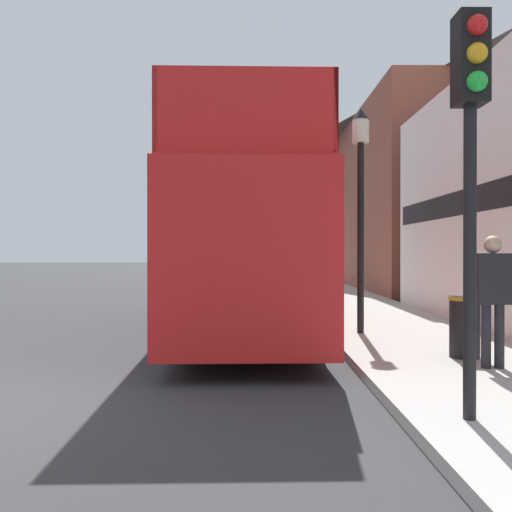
# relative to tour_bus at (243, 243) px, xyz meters

# --- Properties ---
(ground_plane) EXTENTS (144.00, 144.00, 0.00)m
(ground_plane) POSITION_rel_tour_bus_xyz_m (-3.52, 14.20, -1.90)
(ground_plane) COLOR #333335
(sidewalk) EXTENTS (3.15, 108.00, 0.14)m
(sidewalk) POSITION_rel_tour_bus_xyz_m (3.25, 11.20, -1.83)
(sidewalk) COLOR #ADAAA3
(sidewalk) RESTS_ON ground_plane
(brick_terrace_rear) EXTENTS (6.00, 23.78, 10.28)m
(brick_terrace_rear) POSITION_rel_tour_bus_xyz_m (7.82, 18.69, 3.24)
(brick_terrace_rear) COLOR brown
(brick_terrace_rear) RESTS_ON ground_plane
(tour_bus) EXTENTS (2.75, 10.77, 4.17)m
(tour_bus) POSITION_rel_tour_bus_xyz_m (0.00, 0.00, 0.00)
(tour_bus) COLOR red
(tour_bus) RESTS_ON ground_plane
(parked_car_ahead_of_bus) EXTENTS (1.81, 4.16, 1.45)m
(parked_car_ahead_of_bus) POSITION_rel_tour_bus_xyz_m (0.57, 7.64, -1.22)
(parked_car_ahead_of_bus) COLOR silver
(parked_car_ahead_of_bus) RESTS_ON ground_plane
(pedestrian_second) EXTENTS (0.47, 0.26, 1.79)m
(pedestrian_second) POSITION_rel_tour_bus_xyz_m (3.46, -4.96, -0.68)
(pedestrian_second) COLOR #232328
(pedestrian_second) RESTS_ON sidewalk
(traffic_signal) EXTENTS (0.28, 0.42, 3.79)m
(traffic_signal) POSITION_rel_tour_bus_xyz_m (2.25, -7.43, 1.02)
(traffic_signal) COLOR black
(traffic_signal) RESTS_ON sidewalk
(lamp_post_nearest) EXTENTS (0.35, 0.35, 4.34)m
(lamp_post_nearest) POSITION_rel_tour_bus_xyz_m (2.31, -1.43, 1.26)
(lamp_post_nearest) COLOR black
(lamp_post_nearest) RESTS_ON sidewalk
(lamp_post_second) EXTENTS (0.35, 0.35, 4.34)m
(lamp_post_second) POSITION_rel_tour_bus_xyz_m (2.29, 7.46, 1.26)
(lamp_post_second) COLOR black
(lamp_post_second) RESTS_ON sidewalk
(lamp_post_third) EXTENTS (0.35, 0.35, 4.93)m
(lamp_post_third) POSITION_rel_tour_bus_xyz_m (2.34, 16.36, 1.63)
(lamp_post_third) COLOR black
(lamp_post_third) RESTS_ON sidewalk
(litter_bin) EXTENTS (0.48, 0.48, 0.92)m
(litter_bin) POSITION_rel_tour_bus_xyz_m (3.37, -4.14, -1.27)
(litter_bin) COLOR black
(litter_bin) RESTS_ON sidewalk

